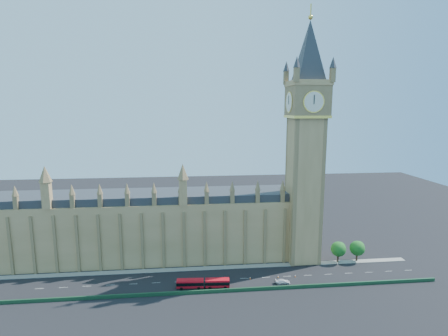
{
  "coord_description": "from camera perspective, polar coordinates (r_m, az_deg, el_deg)",
  "views": [
    {
      "loc": [
        -7.74,
        -118.16,
        61.45
      ],
      "look_at": [
        5.45,
        10.0,
        39.6
      ],
      "focal_mm": 28.0,
      "sensor_mm": 36.0,
      "label": 1
    }
  ],
  "objects": [
    {
      "name": "elizabeth_tower",
      "position": [
        140.01,
        13.29,
        6.55
      ],
      "size": [
        20.59,
        20.59,
        105.0
      ],
      "color": "#A1814E",
      "rests_on": "ground"
    },
    {
      "name": "car_grey",
      "position": [
        128.41,
        -2.76,
        -18.56
      ],
      "size": [
        4.95,
        2.25,
        1.65
      ],
      "primitive_type": "imported",
      "rotation": [
        0.0,
        0.0,
        1.51
      ],
      "color": "#393B40",
      "rests_on": "ground"
    },
    {
      "name": "cone_b",
      "position": [
        134.09,
        4.31,
        -17.49
      ],
      "size": [
        0.51,
        0.51,
        0.79
      ],
      "rotation": [
        0.0,
        0.0,
        0.02
      ],
      "color": "black",
      "rests_on": "ground"
    },
    {
      "name": "ground",
      "position": [
        133.4,
        -1.99,
        -17.81
      ],
      "size": [
        400.0,
        400.0,
        0.0
      ],
      "primitive_type": "plane",
      "color": "black",
      "rests_on": "ground"
    },
    {
      "name": "cone_d",
      "position": [
        136.38,
        8.83,
        -17.11
      ],
      "size": [
        0.47,
        0.47,
        0.71
      ],
      "rotation": [
        0.0,
        0.0,
        -0.07
      ],
      "color": "black",
      "rests_on": "ground"
    },
    {
      "name": "kerb_north",
      "position": [
        141.85,
        -2.26,
        -16.02
      ],
      "size": [
        160.0,
        3.0,
        0.16
      ],
      "primitive_type": "cube",
      "color": "gray",
      "rests_on": "ground"
    },
    {
      "name": "car_white",
      "position": [
        132.38,
        9.56,
        -17.81
      ],
      "size": [
        5.17,
        2.14,
        1.5
      ],
      "primitive_type": "imported",
      "rotation": [
        0.0,
        0.0,
        1.56
      ],
      "color": "white",
      "rests_on": "ground"
    },
    {
      "name": "bridge_parapet",
      "position": [
        125.21,
        -1.69,
        -19.45
      ],
      "size": [
        160.0,
        0.6,
        1.2
      ],
      "primitive_type": "cube",
      "color": "#1E4C2D",
      "rests_on": "ground"
    },
    {
      "name": "red_bus",
      "position": [
        127.83,
        -3.44,
        -18.29
      ],
      "size": [
        18.39,
        3.86,
        3.11
      ],
      "rotation": [
        0.0,
        0.0,
        -0.06
      ],
      "color": "red",
      "rests_on": "ground"
    },
    {
      "name": "car_silver",
      "position": [
        130.79,
        -0.98,
        -18.08
      ],
      "size": [
        4.04,
        1.72,
        1.29
      ],
      "primitive_type": "imported",
      "rotation": [
        0.0,
        0.0,
        1.48
      ],
      "color": "#A8AAAF",
      "rests_on": "ground"
    },
    {
      "name": "cone_c",
      "position": [
        137.76,
        11.56,
        -16.91
      ],
      "size": [
        0.49,
        0.49,
        0.72
      ],
      "rotation": [
        0.0,
        0.0,
        -0.08
      ],
      "color": "black",
      "rests_on": "ground"
    },
    {
      "name": "cone_a",
      "position": [
        133.7,
        8.46,
        -17.69
      ],
      "size": [
        0.43,
        0.43,
        0.65
      ],
      "rotation": [
        0.0,
        0.0,
        0.06
      ],
      "color": "black",
      "rests_on": "ground"
    },
    {
      "name": "tree_east_far",
      "position": [
        155.5,
        20.99,
        -12.07
      ],
      "size": [
        6.0,
        6.0,
        8.5
      ],
      "color": "#382619",
      "rests_on": "ground"
    },
    {
      "name": "palace_westminster",
      "position": [
        149.02,
        -12.37,
        -9.23
      ],
      "size": [
        120.0,
        20.0,
        28.0
      ],
      "color": "#A1814E",
      "rests_on": "ground"
    },
    {
      "name": "tree_east_near",
      "position": [
        152.17,
        18.24,
        -12.39
      ],
      "size": [
        6.0,
        6.0,
        8.5
      ],
      "color": "#382619",
      "rests_on": "ground"
    }
  ]
}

